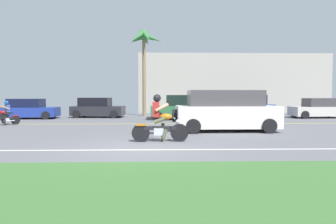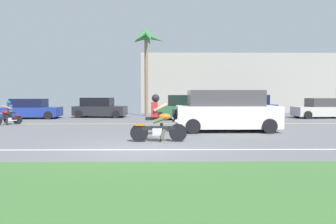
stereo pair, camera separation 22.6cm
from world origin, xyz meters
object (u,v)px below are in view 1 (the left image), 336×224
object	(u,v)px
parked_car_2	(180,108)
motorcyclist_distant	(6,115)
palm_tree_0	(144,44)
suv_nearby	(226,111)
parked_car_3	(247,107)
motorcyclist	(160,122)
parked_car_1	(97,108)
parked_car_4	(318,109)
parked_car_0	(29,109)

from	to	relation	value
parked_car_2	motorcyclist_distant	bearing A→B (deg)	-159.71
parked_car_2	palm_tree_0	bearing A→B (deg)	126.64
suv_nearby	parked_car_2	world-z (taller)	suv_nearby
parked_car_3	motorcyclist	bearing A→B (deg)	-118.26
motorcyclist	parked_car_2	distance (m)	10.03
parked_car_1	parked_car_4	bearing A→B (deg)	-3.66
suv_nearby	parked_car_0	xyz separation A→B (m)	(-12.32, 7.84, -0.25)
motorcyclist	parked_car_2	size ratio (longest dim) A/B	0.51
parked_car_3	parked_car_4	bearing A→B (deg)	-17.12
parked_car_2	palm_tree_0	xyz separation A→B (m)	(-2.65, 3.56, 4.93)
palm_tree_0	parked_car_2	bearing A→B (deg)	-53.36
suv_nearby	palm_tree_0	bearing A→B (deg)	112.44
parked_car_0	parked_car_2	bearing A→B (deg)	-5.76
parked_car_0	parked_car_2	xyz separation A→B (m)	(10.71, -1.08, 0.11)
motorcyclist	parked_car_2	world-z (taller)	motorcyclist
parked_car_1	palm_tree_0	size ratio (longest dim) A/B	0.58
parked_car_4	parked_car_3	bearing A→B (deg)	162.88
motorcyclist	parked_car_4	world-z (taller)	motorcyclist
motorcyclist	parked_car_0	distance (m)	14.39
motorcyclist	palm_tree_0	distance (m)	14.43
parked_car_2	parked_car_3	distance (m)	6.02
parked_car_0	parked_car_1	distance (m)	4.74
parked_car_1	motorcyclist	bearing A→B (deg)	-68.99
parked_car_1	palm_tree_0	xyz separation A→B (m)	(3.47, 1.28, 5.02)
motorcyclist	parked_car_4	bearing A→B (deg)	43.72
motorcyclist_distant	motorcyclist	bearing A→B (deg)	-36.26
motorcyclist	parked_car_1	bearing A→B (deg)	111.01
parked_car_4	parked_car_0	bearing A→B (deg)	-179.59
motorcyclist	suv_nearby	world-z (taller)	suv_nearby
parked_car_3	palm_tree_0	bearing A→B (deg)	174.07
suv_nearby	parked_car_4	world-z (taller)	suv_nearby
parked_car_1	parked_car_4	distance (m)	16.38
parked_car_3	motorcyclist_distant	size ratio (longest dim) A/B	3.07
parked_car_0	palm_tree_0	size ratio (longest dim) A/B	0.57
parked_car_4	motorcyclist_distant	xyz separation A→B (m)	(-20.18, -4.91, -0.11)
parked_car_0	parked_car_1	world-z (taller)	parked_car_1
motorcyclist_distant	parked_car_3	bearing A→B (deg)	22.69
parked_car_4	palm_tree_0	size ratio (longest dim) A/B	0.57
parked_car_3	parked_car_4	xyz separation A→B (m)	(4.86, -1.50, -0.10)
parked_car_1	motorcyclist_distant	xyz separation A→B (m)	(-3.83, -5.95, -0.12)
palm_tree_0	parked_car_3	bearing A→B (deg)	-5.93
parked_car_4	motorcyclist_distant	distance (m)	20.77
suv_nearby	parked_car_3	distance (m)	10.20
parked_car_1	parked_car_0	bearing A→B (deg)	-165.41
parked_car_0	motorcyclist_distant	world-z (taller)	parked_car_0
parked_car_0	palm_tree_0	bearing A→B (deg)	17.10
parked_car_1	motorcyclist_distant	size ratio (longest dim) A/B	2.91
parked_car_1	parked_car_2	xyz separation A→B (m)	(6.12, -2.27, 0.08)
motorcyclist_distant	suv_nearby	bearing A→B (deg)	-14.93
suv_nearby	parked_car_3	bearing A→B (deg)	68.41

